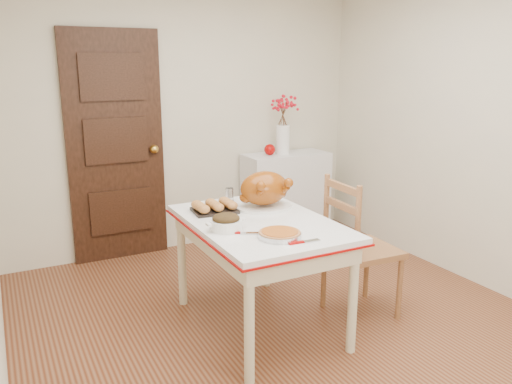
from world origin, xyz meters
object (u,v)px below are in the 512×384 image
turkey_platter (264,190)px  pumpkin_pie (280,233)px  sideboard (286,195)px  kitchen_table (259,274)px  chair_oak (363,247)px

turkey_platter → pumpkin_pie: bearing=-99.0°
sideboard → pumpkin_pie: sideboard is taller
kitchen_table → turkey_platter: 0.59m
chair_oak → turkey_platter: size_ratio=2.44×
sideboard → chair_oak: 1.78m
sideboard → turkey_platter: bearing=-126.1°
sideboard → chair_oak: (-0.40, -1.74, 0.07)m
sideboard → kitchen_table: sideboard is taller
chair_oak → pumpkin_pie: (-0.79, -0.19, 0.28)m
turkey_platter → kitchen_table: bearing=-113.4°
chair_oak → turkey_platter: turkey_platter is taller
turkey_platter → sideboard: bearing=64.8°
chair_oak → turkey_platter: bearing=57.5°
sideboard → kitchen_table: bearing=-125.9°
sideboard → pumpkin_pie: (-1.19, -1.93, 0.35)m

